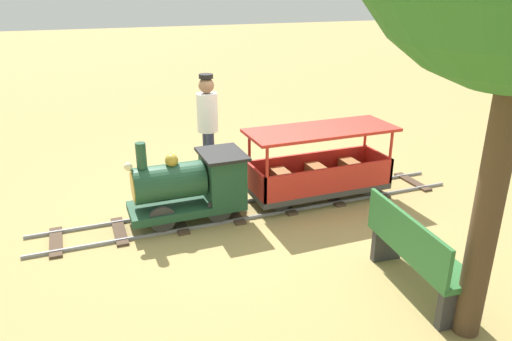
% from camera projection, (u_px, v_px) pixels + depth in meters
% --- Properties ---
extents(ground_plane, '(60.00, 60.00, 0.00)m').
position_uv_depth(ground_plane, '(271.00, 207.00, 6.43)').
color(ground_plane, '#A38C51').
extents(track, '(0.71, 5.70, 0.04)m').
position_uv_depth(track, '(258.00, 208.00, 6.36)').
color(track, gray).
rests_on(track, ground_plane).
extents(locomotive, '(0.67, 1.45, 1.05)m').
position_uv_depth(locomotive, '(192.00, 184.00, 5.90)').
color(locomotive, '#1E472D').
rests_on(locomotive, ground_plane).
extents(passenger_car, '(0.77, 2.00, 0.97)m').
position_uv_depth(passenger_car, '(319.00, 170.00, 6.52)').
color(passenger_car, '#3F3F3F').
rests_on(passenger_car, ground_plane).
extents(conductor_person, '(0.30, 0.30, 1.62)m').
position_uv_depth(conductor_person, '(208.00, 121.00, 6.89)').
color(conductor_person, '#282D47').
rests_on(conductor_person, ground_plane).
extents(park_bench, '(1.33, 0.52, 0.82)m').
position_uv_depth(park_bench, '(415.00, 252.00, 4.54)').
color(park_bench, '#2D6B33').
rests_on(park_bench, ground_plane).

